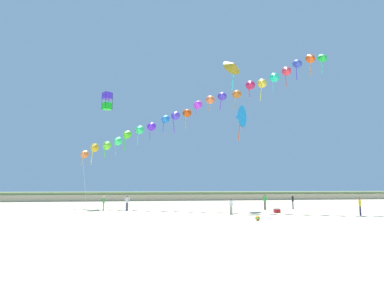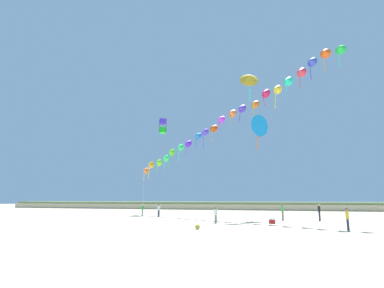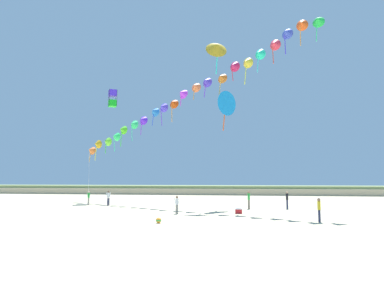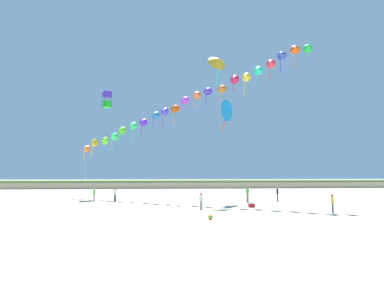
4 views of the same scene
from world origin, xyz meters
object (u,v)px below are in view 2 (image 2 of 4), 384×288
person_near_right (142,209)px  person_far_right (283,211)px  person_mid_center (159,209)px  large_kite_low_lead (249,78)px  person_near_left (347,217)px  large_kite_high_solo (257,126)px  beach_cooler (272,221)px  person_far_left (216,214)px  large_kite_mid_trail (163,126)px  beach_ball (198,227)px  person_far_center (319,211)px

person_near_right → person_far_right: bearing=-6.8°
person_mid_center → large_kite_low_lead: bearing=-2.6°
person_near_left → large_kite_high_solo: bearing=122.9°
person_far_right → beach_cooler: bearing=-100.2°
person_far_left → large_kite_mid_trail: size_ratio=0.65×
large_kite_mid_trail → beach_ball: (12.07, -20.81, -13.60)m
person_far_center → beach_ball: (-9.58, -12.47, -0.82)m
person_far_right → person_near_left: bearing=-64.2°
large_kite_mid_trail → beach_cooler: size_ratio=3.95×
beach_ball → large_kite_mid_trail: bearing=120.1°
large_kite_low_lead → large_kite_mid_trail: 16.99m
large_kite_low_lead → person_near_right: bearing=176.5°
person_far_right → large_kite_low_lead: size_ratio=0.42×
person_far_right → person_near_right: bearing=173.2°
person_near_right → large_kite_low_lead: bearing=-3.5°
person_near_left → beach_cooler: 7.42m
person_far_center → large_kite_high_solo: size_ratio=0.41×
person_far_left → beach_cooler: size_ratio=2.58×
person_near_right → person_far_center: person_far_center is taller
large_kite_mid_trail → large_kite_high_solo: 17.53m
person_far_center → large_kite_high_solo: (-6.10, 0.81, 9.80)m
person_near_right → person_far_left: bearing=-34.1°
person_far_left → large_kite_mid_trail: 22.95m
large_kite_high_solo → person_near_right: bearing=177.0°
person_far_center → beach_cooler: 7.00m
person_mid_center → person_far_center: 18.96m
person_far_right → person_far_center: size_ratio=1.00×
person_far_left → person_near_left: bearing=-19.7°
person_far_left → person_far_right: 8.35m
beach_cooler → beach_ball: 8.80m
person_far_left → large_kite_mid_trail: large_kite_mid_trail is taller
beach_cooler → large_kite_low_lead: bearing=110.7°
large_kite_mid_trail → beach_cooler: (17.10, -13.60, -13.57)m
person_far_center → beach_cooler: person_far_center is taller
person_mid_center → large_kite_low_lead: size_ratio=0.40×
person_far_center → large_kite_high_solo: bearing=172.4°
large_kite_low_lead → person_near_left: bearing=-54.3°
person_mid_center → person_far_right: 15.33m
large_kite_high_solo → beach_cooler: 12.30m
person_far_right → large_kite_low_lead: bearing=158.9°
large_kite_low_lead → beach_ball: (-2.77, -13.20, -16.83)m
person_near_left → beach_cooler: bearing=138.6°
large_kite_mid_trail → beach_cooler: bearing=-38.5°
large_kite_high_solo → beach_ball: bearing=-104.7°
person_near_left → person_mid_center: bearing=150.2°
person_far_center → beach_cooler: (-4.54, -5.26, -0.79)m
person_near_left → person_far_left: bearing=160.3°
person_near_right → beach_ball: 18.41m
beach_cooler → beach_ball: size_ratio=1.59×
person_near_right → beach_ball: size_ratio=4.30×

